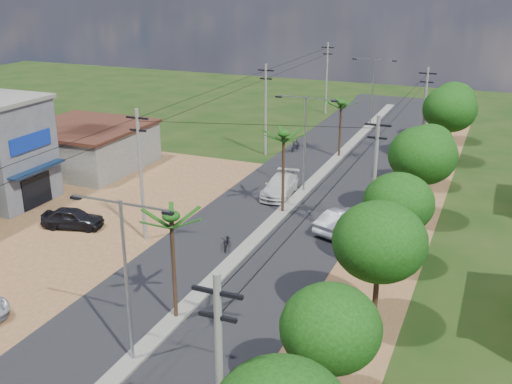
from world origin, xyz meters
TOP-DOWN VIEW (x-y plane):
  - ground at (0.00, 0.00)m, footprint 160.00×160.00m
  - road at (0.00, 15.00)m, footprint 12.00×110.00m
  - median at (0.00, 18.00)m, footprint 1.00×90.00m
  - dirt_lot_west at (-15.00, 8.00)m, footprint 18.00×46.00m
  - dirt_shoulder_east at (8.50, 15.00)m, footprint 5.00×90.00m
  - low_shed at (-21.00, 24.00)m, footprint 10.40×10.40m
  - tree_east_b at (9.30, 0.00)m, footprint 4.00×4.00m
  - tree_east_c at (9.70, 7.00)m, footprint 4.60×4.60m
  - tree_east_d at (9.40, 14.00)m, footprint 4.20×4.20m
  - tree_east_e at (9.60, 22.00)m, footprint 4.80×4.80m
  - tree_east_f at (9.20, 30.00)m, footprint 3.80×3.80m
  - tree_east_g at (9.80, 38.00)m, footprint 5.00×5.00m
  - tree_east_h at (9.50, 46.00)m, footprint 4.40×4.40m
  - palm_median_near at (0.00, 4.00)m, footprint 2.00×2.00m
  - palm_median_mid at (0.00, 20.00)m, footprint 2.00×2.00m
  - palm_median_far at (0.00, 36.00)m, footprint 2.00×2.00m
  - streetlight_near at (0.00, 0.00)m, footprint 5.10×0.18m
  - streetlight_mid at (0.00, 25.00)m, footprint 5.10×0.18m
  - streetlight_far at (0.00, 50.00)m, footprint 5.10×0.18m
  - utility_pole_w_b at (-7.00, 12.00)m, footprint 1.60×0.24m
  - utility_pole_w_c at (-7.00, 34.00)m, footprint 1.60×0.24m
  - utility_pole_w_d at (-7.00, 55.00)m, footprint 1.60×0.24m
  - utility_pole_e_b at (7.50, 16.00)m, footprint 1.60×0.24m
  - utility_pole_e_c at (7.50, 38.00)m, footprint 1.60×0.24m
  - car_silver_mid at (5.00, 18.46)m, footprint 3.18×5.04m
  - car_white_far at (-1.55, 23.58)m, footprint 2.59×5.53m
  - car_parked_dark at (-12.74, 11.66)m, footprint 4.62×2.76m
  - moto_rider_west_a at (-1.20, 12.73)m, footprint 1.19×1.96m
  - moto_rider_west_b at (-4.73, 36.53)m, footprint 0.76×1.96m

SIDE VIEW (x-z plane):
  - ground at x=0.00m, z-range 0.00..0.00m
  - dirt_shoulder_east at x=8.50m, z-range 0.00..0.03m
  - dirt_lot_west at x=-15.00m, z-range 0.00..0.04m
  - road at x=0.00m, z-range 0.00..0.04m
  - median at x=0.00m, z-range 0.00..0.18m
  - moto_rider_west_a at x=-1.20m, z-range 0.00..0.97m
  - moto_rider_west_b at x=-4.73m, z-range 0.00..1.15m
  - car_parked_dark at x=-12.74m, z-range 0.00..1.47m
  - car_white_far at x=-1.55m, z-range 0.00..1.56m
  - car_silver_mid at x=5.00m, z-range 0.00..1.57m
  - low_shed at x=-21.00m, z-range -0.01..3.94m
  - tree_east_f at x=9.20m, z-range 1.13..6.64m
  - tree_east_b at x=9.30m, z-range 1.20..7.03m
  - tree_east_d at x=9.40m, z-range 1.27..7.41m
  - tree_east_h at x=9.50m, z-range 1.38..7.90m
  - utility_pole_w_b at x=-7.00m, z-range 0.26..9.26m
  - utility_pole_w_c at x=-7.00m, z-range 0.26..9.26m
  - utility_pole_w_d at x=-7.00m, z-range 0.26..9.26m
  - utility_pole_e_b at x=7.50m, z-range 0.26..9.26m
  - utility_pole_e_c at x=7.50m, z-range 0.26..9.26m
  - streetlight_near at x=0.00m, z-range 0.79..8.79m
  - streetlight_mid at x=0.00m, z-range 0.79..8.79m
  - streetlight_far at x=0.00m, z-range 0.79..8.79m
  - tree_east_c at x=9.70m, z-range 1.45..8.28m
  - tree_east_e at x=9.60m, z-range 1.52..8.66m
  - tree_east_g at x=9.80m, z-range 1.55..8.93m
  - palm_median_far at x=0.00m, z-range 2.34..8.19m
  - palm_median_near at x=0.00m, z-range 2.46..8.61m
  - palm_median_mid at x=0.00m, z-range 2.62..9.17m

